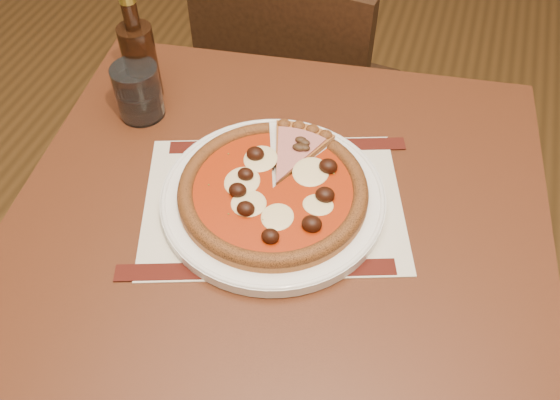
# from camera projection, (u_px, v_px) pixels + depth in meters

# --- Properties ---
(table) EXTENTS (0.89, 0.89, 0.75)m
(table) POSITION_uv_depth(u_px,v_px,m) (276.00, 262.00, 0.95)
(table) COLOR #562714
(table) RESTS_ON ground
(chair_far) EXTENTS (0.44, 0.44, 0.85)m
(chair_far) POSITION_uv_depth(u_px,v_px,m) (294.00, 96.00, 1.47)
(chair_far) COLOR black
(chair_far) RESTS_ON ground
(placemat) EXTENTS (0.46, 0.39, 0.00)m
(placemat) POSITION_uv_depth(u_px,v_px,m) (273.00, 203.00, 0.90)
(placemat) COLOR silver
(placemat) RESTS_ON table
(plate) EXTENTS (0.34, 0.34, 0.02)m
(plate) POSITION_uv_depth(u_px,v_px,m) (273.00, 198.00, 0.89)
(plate) COLOR white
(plate) RESTS_ON placemat
(pizza) EXTENTS (0.28, 0.28, 0.04)m
(pizza) POSITION_uv_depth(u_px,v_px,m) (273.00, 190.00, 0.87)
(pizza) COLOR #B05D2A
(pizza) RESTS_ON plate
(ham_slice) EXTENTS (0.10, 0.14, 0.02)m
(ham_slice) POSITION_uv_depth(u_px,v_px,m) (294.00, 154.00, 0.93)
(ham_slice) COLOR #B05D2A
(ham_slice) RESTS_ON plate
(water_glass) EXTENTS (0.09, 0.09, 0.10)m
(water_glass) POSITION_uv_depth(u_px,v_px,m) (138.00, 92.00, 1.00)
(water_glass) COLOR white
(water_glass) RESTS_ON table
(bottle) EXTENTS (0.06, 0.06, 0.20)m
(bottle) POSITION_uv_depth(u_px,v_px,m) (140.00, 58.00, 1.01)
(bottle) COLOR #361B0D
(bottle) RESTS_ON table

